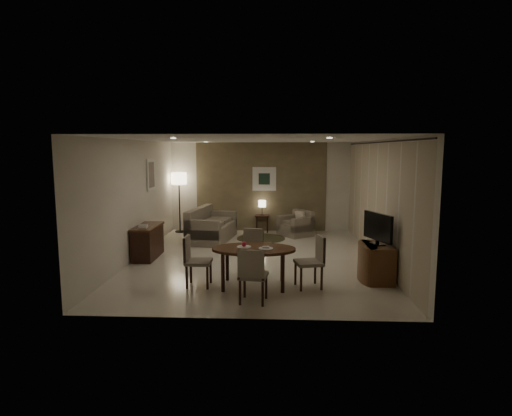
{
  "coord_description": "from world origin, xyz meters",
  "views": [
    {
      "loc": [
        0.45,
        -9.52,
        2.48
      ],
      "look_at": [
        0.0,
        0.2,
        1.15
      ],
      "focal_mm": 30.0,
      "sensor_mm": 36.0,
      "label": 1
    }
  ],
  "objects_px": {
    "chair_far": "(251,253)",
    "side_table": "(262,224)",
    "chair_left": "(199,261)",
    "dining_table": "(254,267)",
    "console_desk": "(148,242)",
    "armchair": "(296,223)",
    "chair_near": "(253,275)",
    "chair_right": "(309,262)",
    "tv_cabinet": "(378,262)",
    "sofa": "(212,224)",
    "floor_lamp": "(179,203)"
  },
  "relations": [
    {
      "from": "chair_near",
      "to": "chair_left",
      "type": "distance_m",
      "value": 1.3
    },
    {
      "from": "sofa",
      "to": "dining_table",
      "type": "bearing_deg",
      "value": -152.34
    },
    {
      "from": "chair_near",
      "to": "armchair",
      "type": "distance_m",
      "value": 5.59
    },
    {
      "from": "armchair",
      "to": "floor_lamp",
      "type": "bearing_deg",
      "value": -134.23
    },
    {
      "from": "console_desk",
      "to": "chair_near",
      "type": "relative_size",
      "value": 1.31
    },
    {
      "from": "chair_far",
      "to": "side_table",
      "type": "bearing_deg",
      "value": 101.61
    },
    {
      "from": "side_table",
      "to": "chair_left",
      "type": "bearing_deg",
      "value": -100.63
    },
    {
      "from": "side_table",
      "to": "chair_near",
      "type": "bearing_deg",
      "value": -89.5
    },
    {
      "from": "console_desk",
      "to": "dining_table",
      "type": "xyz_separation_m",
      "value": [
        2.55,
        -1.97,
        -0.02
      ]
    },
    {
      "from": "console_desk",
      "to": "armchair",
      "type": "bearing_deg",
      "value": 37.79
    },
    {
      "from": "chair_left",
      "to": "floor_lamp",
      "type": "distance_m",
      "value": 5.37
    },
    {
      "from": "chair_near",
      "to": "side_table",
      "type": "distance_m",
      "value": 6.03
    },
    {
      "from": "floor_lamp",
      "to": "armchair",
      "type": "bearing_deg",
      "value": -6.64
    },
    {
      "from": "chair_near",
      "to": "floor_lamp",
      "type": "distance_m",
      "value": 6.46
    },
    {
      "from": "console_desk",
      "to": "chair_left",
      "type": "height_order",
      "value": "chair_left"
    },
    {
      "from": "dining_table",
      "to": "floor_lamp",
      "type": "bearing_deg",
      "value": 116.17
    },
    {
      "from": "console_desk",
      "to": "dining_table",
      "type": "height_order",
      "value": "console_desk"
    },
    {
      "from": "floor_lamp",
      "to": "console_desk",
      "type": "bearing_deg",
      "value": -90.77
    },
    {
      "from": "sofa",
      "to": "side_table",
      "type": "height_order",
      "value": "sofa"
    },
    {
      "from": "sofa",
      "to": "armchair",
      "type": "distance_m",
      "value": 2.44
    },
    {
      "from": "dining_table",
      "to": "armchair",
      "type": "bearing_deg",
      "value": 78.32
    },
    {
      "from": "chair_near",
      "to": "armchair",
      "type": "height_order",
      "value": "chair_near"
    },
    {
      "from": "chair_near",
      "to": "floor_lamp",
      "type": "bearing_deg",
      "value": -59.42
    },
    {
      "from": "chair_far",
      "to": "chair_near",
      "type": "bearing_deg",
      "value": -72.33
    },
    {
      "from": "tv_cabinet",
      "to": "dining_table",
      "type": "height_order",
      "value": "dining_table"
    },
    {
      "from": "chair_near",
      "to": "chair_right",
      "type": "bearing_deg",
      "value": -132.93
    },
    {
      "from": "chair_left",
      "to": "chair_right",
      "type": "bearing_deg",
      "value": -89.43
    },
    {
      "from": "dining_table",
      "to": "sofa",
      "type": "xyz_separation_m",
      "value": [
        -1.36,
        3.97,
        0.09
      ]
    },
    {
      "from": "dining_table",
      "to": "sofa",
      "type": "relative_size",
      "value": 0.81
    },
    {
      "from": "chair_far",
      "to": "floor_lamp",
      "type": "distance_m",
      "value": 5.03
    },
    {
      "from": "tv_cabinet",
      "to": "floor_lamp",
      "type": "distance_m",
      "value": 6.73
    },
    {
      "from": "dining_table",
      "to": "chair_left",
      "type": "distance_m",
      "value": 1.01
    },
    {
      "from": "chair_left",
      "to": "dining_table",
      "type": "bearing_deg",
      "value": -88.03
    },
    {
      "from": "console_desk",
      "to": "floor_lamp",
      "type": "relative_size",
      "value": 0.67
    },
    {
      "from": "floor_lamp",
      "to": "dining_table",
      "type": "bearing_deg",
      "value": -63.83
    },
    {
      "from": "dining_table",
      "to": "chair_far",
      "type": "xyz_separation_m",
      "value": [
        -0.1,
        0.71,
        0.1
      ]
    },
    {
      "from": "floor_lamp",
      "to": "chair_far",
      "type": "bearing_deg",
      "value": -61.23
    },
    {
      "from": "tv_cabinet",
      "to": "chair_far",
      "type": "xyz_separation_m",
      "value": [
        -2.44,
        0.25,
        0.1
      ]
    },
    {
      "from": "console_desk",
      "to": "side_table",
      "type": "xyz_separation_m",
      "value": [
        2.53,
        3.25,
        -0.12
      ]
    },
    {
      "from": "tv_cabinet",
      "to": "chair_far",
      "type": "distance_m",
      "value": 2.45
    },
    {
      "from": "sofa",
      "to": "side_table",
      "type": "relative_size",
      "value": 3.66
    },
    {
      "from": "chair_left",
      "to": "sofa",
      "type": "relative_size",
      "value": 0.49
    },
    {
      "from": "dining_table",
      "to": "sofa",
      "type": "bearing_deg",
      "value": 108.85
    },
    {
      "from": "chair_near",
      "to": "chair_far",
      "type": "relative_size",
      "value": 1.02
    },
    {
      "from": "chair_near",
      "to": "chair_right",
      "type": "relative_size",
      "value": 0.97
    },
    {
      "from": "chair_far",
      "to": "chair_left",
      "type": "height_order",
      "value": "chair_left"
    },
    {
      "from": "console_desk",
      "to": "tv_cabinet",
      "type": "distance_m",
      "value": 5.11
    },
    {
      "from": "console_desk",
      "to": "floor_lamp",
      "type": "xyz_separation_m",
      "value": [
        0.04,
        3.14,
        0.52
      ]
    },
    {
      "from": "chair_left",
      "to": "side_table",
      "type": "relative_size",
      "value": 1.8
    },
    {
      "from": "console_desk",
      "to": "dining_table",
      "type": "distance_m",
      "value": 3.22
    }
  ]
}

